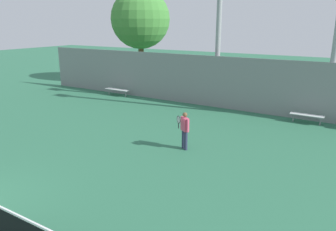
% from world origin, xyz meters
% --- Properties ---
extents(tennis_player, '(0.54, 0.52, 1.54)m').
position_xyz_m(tennis_player, '(3.06, 7.48, 0.87)').
color(tennis_player, '#282D47').
rests_on(tennis_player, ground_plane).
extents(bench_courtside_near, '(1.62, 0.40, 0.47)m').
position_xyz_m(bench_courtside_near, '(6.67, 13.84, 0.42)').
color(bench_courtside_near, white).
rests_on(bench_courtside_near, ground_plane).
extents(bench_adjacent_court, '(1.88, 0.40, 0.47)m').
position_xyz_m(bench_adjacent_court, '(-5.86, 13.84, 0.43)').
color(bench_adjacent_court, white).
rests_on(bench_adjacent_court, ground_plane).
extents(light_pole_far_right, '(0.90, 0.60, 8.66)m').
position_xyz_m(light_pole_far_right, '(1.06, 15.18, 4.88)').
color(light_pole_far_right, '#939399').
rests_on(light_pole_far_right, ground_plane).
extents(back_fence, '(24.73, 0.06, 3.08)m').
position_xyz_m(back_fence, '(0.00, 14.51, 1.54)').
color(back_fence, gray).
rests_on(back_fence, ground_plane).
extents(tree_green_broad, '(4.89, 4.89, 7.69)m').
position_xyz_m(tree_green_broad, '(-7.73, 19.35, 5.23)').
color(tree_green_broad, brown).
rests_on(tree_green_broad, ground_plane).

